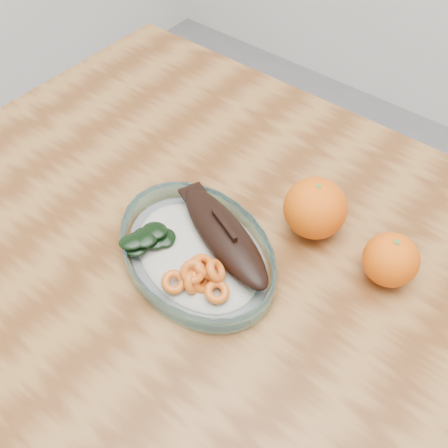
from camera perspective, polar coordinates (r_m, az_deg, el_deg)
The scene contains 4 objects.
dining_table at distance 0.84m, azimuth 3.88°, elevation -10.02°, with size 1.20×0.80×0.75m.
plated_meal at distance 0.77m, azimuth -2.71°, elevation -2.68°, with size 0.60×0.60×0.08m.
orange_left at distance 0.79m, azimuth 9.24°, elevation 1.59°, with size 0.09×0.09×0.09m, color #EC4704.
orange_right at distance 0.76m, azimuth 16.58°, elevation -3.50°, with size 0.07×0.07×0.07m, color #EC4704.
Camera 1 is at (0.23, -0.38, 1.36)m, focal length 45.00 mm.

